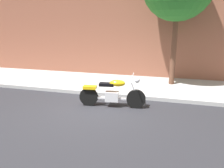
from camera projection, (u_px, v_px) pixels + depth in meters
The scene contains 3 objects.
ground_plane at pixel (96, 109), 7.25m from camera, with size 60.00×60.00×0.00m, color #28282D.
sidewalk at pixel (118, 84), 9.98m from camera, with size 24.26×3.32×0.14m, color #AFAFAF.
motorcycle at pixel (112, 94), 7.31m from camera, with size 2.23×0.70×1.12m.
Camera 1 is at (2.36, -6.39, 2.65)m, focal length 35.24 mm.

